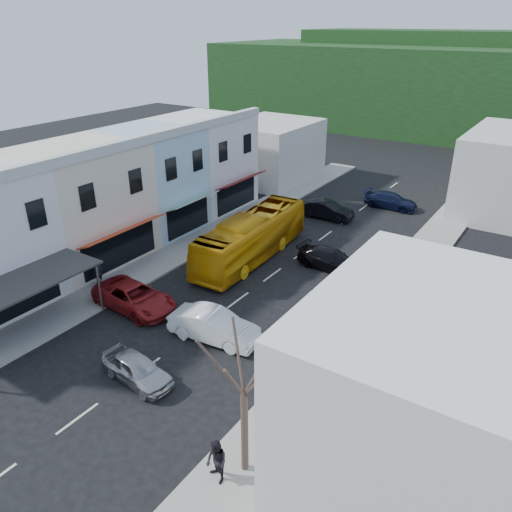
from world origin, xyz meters
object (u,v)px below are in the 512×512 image
at_px(car_silver, 137,368).
at_px(traffic_signal, 456,169).
at_px(bus, 252,238).
at_px(direction_sign, 300,336).
at_px(pedestrian_right, 217,463).
at_px(street_tree, 244,395).
at_px(pedestrian_left, 99,272).
at_px(car_white, 214,328).
at_px(car_red, 134,298).

bearing_deg(car_silver, traffic_signal, -2.06).
xyz_separation_m(bus, direction_sign, (8.87, -9.04, 0.24)).
bearing_deg(pedestrian_right, street_tree, 83.32).
bearing_deg(direction_sign, street_tree, -69.28).
relative_size(car_silver, street_tree, 0.60).
bearing_deg(pedestrian_left, car_white, -99.07).
relative_size(car_silver, traffic_signal, 0.82).
xyz_separation_m(bus, car_red, (-1.92, -9.59, -0.85)).
xyz_separation_m(car_red, traffic_signal, (10.37, 31.96, 1.98)).
bearing_deg(direction_sign, pedestrian_right, -74.75).
bearing_deg(traffic_signal, car_silver, 68.60).
relative_size(car_white, pedestrian_left, 2.59).
distance_m(car_silver, direction_sign, 7.90).
distance_m(pedestrian_right, street_tree, 2.93).
bearing_deg(street_tree, direction_sign, 101.57).
xyz_separation_m(direction_sign, traffic_signal, (-0.42, 31.42, 0.89)).
bearing_deg(car_silver, bus, 18.32).
bearing_deg(street_tree, car_silver, 168.08).
height_order(direction_sign, street_tree, street_tree).
xyz_separation_m(car_silver, pedestrian_right, (6.69, -2.54, 0.30)).
distance_m(bus, car_red, 9.81).
bearing_deg(direction_sign, car_silver, -129.49).
distance_m(car_white, traffic_signal, 32.26).
bearing_deg(car_red, car_white, -86.04).
bearing_deg(traffic_signal, pedestrian_right, 78.89).
relative_size(pedestrian_right, direction_sign, 0.48).
distance_m(bus, traffic_signal, 23.95).
xyz_separation_m(pedestrian_left, pedestrian_right, (15.54, -7.91, 0.00)).
bearing_deg(direction_sign, bus, 143.59).
xyz_separation_m(bus, pedestrian_left, (-5.85, -8.84, -0.55)).
bearing_deg(car_white, traffic_signal, -14.36).
bearing_deg(bus, street_tree, -59.89).
xyz_separation_m(car_white, pedestrian_left, (-9.83, 0.67, 0.30)).
xyz_separation_m(bus, car_silver, (3.00, -14.21, -0.85)).
distance_m(street_tree, traffic_signal, 38.17).
bearing_deg(pedestrian_right, car_silver, -179.21).
bearing_deg(car_white, car_red, 84.37).
height_order(bus, direction_sign, direction_sign).
bearing_deg(car_white, direction_sign, -90.90).
relative_size(car_red, direction_sign, 1.29).
bearing_deg(car_silver, pedestrian_left, 65.16).
height_order(bus, pedestrian_left, bus).
bearing_deg(direction_sign, pedestrian_left, -171.63).
bearing_deg(car_silver, direction_sign, -42.22).
height_order(car_silver, street_tree, street_tree).
bearing_deg(car_white, bus, 16.31).
bearing_deg(pedestrian_left, street_tree, -118.38).
bearing_deg(car_red, bus, -8.09).
relative_size(car_silver, direction_sign, 1.23).
distance_m(car_red, pedestrian_left, 4.02).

